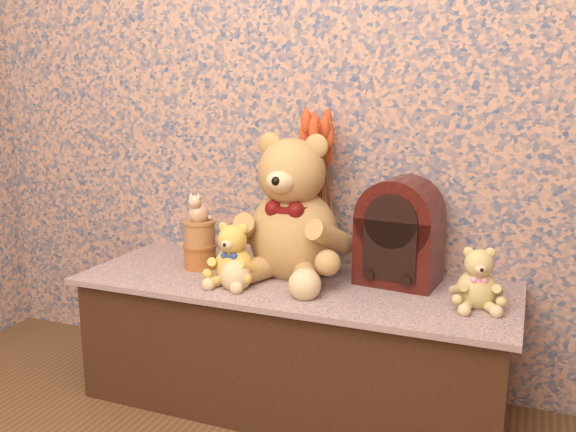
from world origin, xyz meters
name	(u,v)px	position (x,y,z in m)	size (l,w,h in m)	color
display_shelf	(293,342)	(0.00, 1.23, 0.23)	(1.50, 0.57, 0.46)	#374A71
teddy_large	(294,200)	(-0.03, 1.30, 0.73)	(0.43, 0.51, 0.54)	#A0693E
teddy_medium	(234,251)	(-0.18, 1.13, 0.57)	(0.18, 0.22, 0.23)	gold
teddy_small	(478,275)	(0.61, 1.21, 0.56)	(0.16, 0.19, 0.20)	tan
cathedral_radio	(400,231)	(0.34, 1.35, 0.64)	(0.26, 0.19, 0.36)	black
ceramic_vase	(318,245)	(0.04, 1.37, 0.55)	(0.12, 0.12, 0.19)	tan
dried_stalks	(319,159)	(0.04, 1.37, 0.87)	(0.23, 0.23, 0.43)	#CE4821
biscuit_tin_lower	(200,256)	(-0.38, 1.24, 0.50)	(0.12, 0.12, 0.09)	#BE8C37
biscuit_tin_upper	(199,233)	(-0.38, 1.24, 0.59)	(0.12, 0.12, 0.09)	tan
cat_figurine	(199,206)	(-0.38, 1.24, 0.69)	(0.08, 0.09, 0.11)	silver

